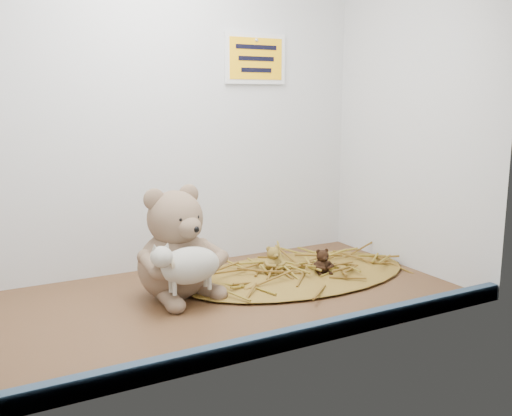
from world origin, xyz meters
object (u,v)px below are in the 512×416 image
main_teddy (174,242)px  mini_teddy_tan (273,258)px  toy_lamb (190,265)px  mini_teddy_brown (322,260)px

main_teddy → mini_teddy_tan: main_teddy is taller
toy_lamb → mini_teddy_brown: (37.61, 4.82, -5.28)cm
main_teddy → toy_lamb: size_ratio=1.47×
mini_teddy_brown → mini_teddy_tan: bearing=153.5°
toy_lamb → mini_teddy_tan: size_ratio=2.54×
main_teddy → toy_lamb: bearing=-103.0°
toy_lamb → mini_teddy_tan: 30.37cm
toy_lamb → mini_teddy_tan: toy_lamb is taller
main_teddy → mini_teddy_brown: (37.61, -4.28, -8.31)cm
toy_lamb → mini_teddy_tan: bearing=23.7°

